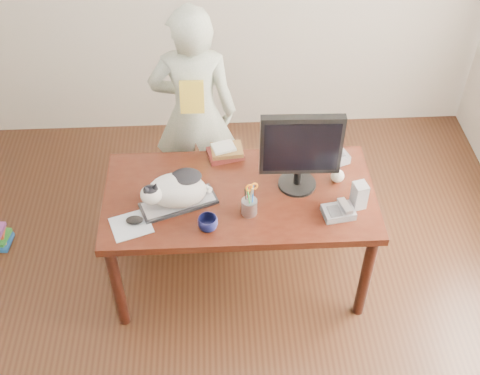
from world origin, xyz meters
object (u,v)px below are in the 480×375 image
Objects in this scene: mouse at (135,220)px; book_stack at (226,151)px; pen_cup at (249,205)px; calculator at (332,154)px; desk at (239,202)px; coffee_mug at (208,223)px; monitor at (301,149)px; person at (194,114)px; cat at (175,190)px; keyboard at (179,203)px; phone at (339,211)px; baseball at (338,176)px; speaker at (359,195)px.

mouse is 0.76m from book_stack.
calculator is at bearing 39.94° from pen_cup.
desk is 0.44m from coffee_mug.
person is (-0.61, 0.70, -0.25)m from monitor.
calculator is (0.54, 0.46, -0.03)m from pen_cup.
mouse is 1.00m from person.
monitor is 2.15× the size of book_stack.
keyboard is at bearing 8.36° from cat.
pen_cup is at bearing -78.53° from desk.
book_stack is at bearing 26.59° from mouse.
coffee_mug is at bearing -28.61° from mouse.
coffee_mug is 1.01m from person.
cat is at bearing -156.91° from desk.
cat is at bearing 169.33° from pen_cup.
coffee_mug is 0.07× the size of person.
phone is 0.83m from book_stack.
keyboard is at bearing 162.98° from phone.
baseball is (0.24, 0.04, -0.25)m from monitor.
person reaches higher than cat.
cat is at bearing 162.99° from speaker.
phone is (0.51, -0.04, -0.04)m from pen_cup.
cat reaches higher than phone.
mouse is at bearing -164.08° from monitor.
coffee_mug is (-0.19, -0.35, 0.19)m from desk.
mouse is (-0.23, -0.12, -0.10)m from cat.
mouse is at bearing -154.82° from desk.
cat reaches higher than keyboard.
monitor is 4.62× the size of mouse.
keyboard is at bearing 162.59° from speaker.
speaker reaches higher than mouse.
cat reaches higher than calculator.
calculator is at bearing 76.43° from phone.
desk is at bearing 101.47° from pen_cup.
speaker is (0.33, -0.17, -0.21)m from monitor.
cat is at bearing -170.53° from baseball.
mouse is 0.42m from coffee_mug.
speaker is 0.89m from book_stack.
cat is at bearing 133.38° from coffee_mug.
person is at bearing 94.49° from coffee_mug.
cat is 0.79× the size of monitor.
book_stack is (-0.42, 0.31, -0.26)m from monitor.
monitor is 0.45m from calculator.
cat reaches higher than coffee_mug.
monitor is 0.33× the size of person.
coffee_mug reaches higher than phone.
keyboard is 0.11m from cat.
keyboard is 2.43× the size of phone.
speaker reaches higher than coffee_mug.
calculator is at bearing 1.33° from keyboard.
cat reaches higher than book_stack.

